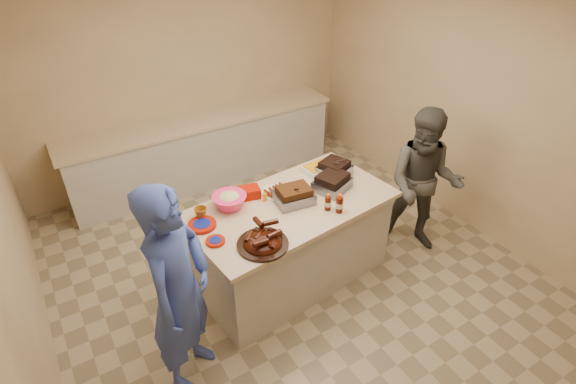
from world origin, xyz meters
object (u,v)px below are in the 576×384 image
rib_platter (263,245)px  roasting_pan (334,176)px  plastic_cup (202,218)px  mustard_bottle (265,201)px  bbq_bottle_b (327,210)px  island (291,276)px  coleslaw_bowl (230,207)px  bbq_bottle_a (339,212)px  guest_blue (194,369)px  guest_gray (411,243)px

rib_platter → roasting_pan: 1.27m
plastic_cup → roasting_pan: bearing=-1.5°
mustard_bottle → roasting_pan: bearing=1.7°
bbq_bottle_b → mustard_bottle: (-0.42, 0.42, 0.00)m
rib_platter → bbq_bottle_b: (0.74, 0.13, 0.00)m
island → rib_platter: size_ratio=4.52×
island → plastic_cup: bearing=157.7°
coleslaw_bowl → bbq_bottle_a: size_ratio=1.68×
bbq_bottle_a → bbq_bottle_b: 0.11m
mustard_bottle → coleslaw_bowl: bearing=167.1°
coleslaw_bowl → guest_blue: coleslaw_bowl is taller
mustard_bottle → rib_platter: bearing=-120.6°
guest_gray → coleslaw_bowl: bearing=-146.3°
coleslaw_bowl → bbq_bottle_a: (0.81, -0.57, 0.00)m
bbq_bottle_b → guest_blue: bearing=-170.0°
rib_platter → mustard_bottle: bearing=59.4°
bbq_bottle_a → bbq_bottle_b: bbq_bottle_a is taller
island → mustard_bottle: size_ratio=18.19×
rib_platter → island: bearing=37.1°
roasting_pan → bbq_bottle_b: bbq_bottle_b is taller
bbq_bottle_a → bbq_bottle_b: bearing=129.6°
roasting_pan → coleslaw_bowl: bearing=157.3°
guest_gray → island: bearing=-142.2°
plastic_cup → guest_gray: plastic_cup is taller
island → bbq_bottle_a: 1.02m
plastic_cup → guest_blue: size_ratio=0.06×
island → bbq_bottle_a: bbq_bottle_a is taller
roasting_pan → guest_gray: size_ratio=0.18×
coleslaw_bowl → island: bearing=-25.3°
island → coleslaw_bowl: (-0.50, 0.24, 0.91)m
roasting_pan → guest_gray: roasting_pan is taller
island → bbq_bottle_b: bearing=-53.7°
rib_platter → guest_blue: (-0.76, -0.13, -0.91)m
island → guest_blue: bearing=-164.0°
plastic_cup → guest_blue: plastic_cup is taller
plastic_cup → guest_blue: (-0.48, -0.74, -0.91)m
roasting_pan → bbq_bottle_b: (-0.40, -0.44, 0.00)m
coleslaw_bowl → guest_blue: size_ratio=0.17×
roasting_pan → bbq_bottle_b: 0.60m
island → guest_gray: 1.47m
island → rib_platter: bearing=-149.1°
coleslaw_bowl → guest_gray: (1.95, -0.51, -0.91)m
bbq_bottle_a → plastic_cup: size_ratio=1.68×
coleslaw_bowl → plastic_cup: bearing=-177.4°
rib_platter → guest_gray: bearing=3.3°
bbq_bottle_a → rib_platter: bearing=-176.6°
guest_blue → guest_gray: bearing=-39.7°
rib_platter → roasting_pan: rib_platter is taller
bbq_bottle_a → plastic_cup: 1.23m
bbq_bottle_a → mustard_bottle: 0.70m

